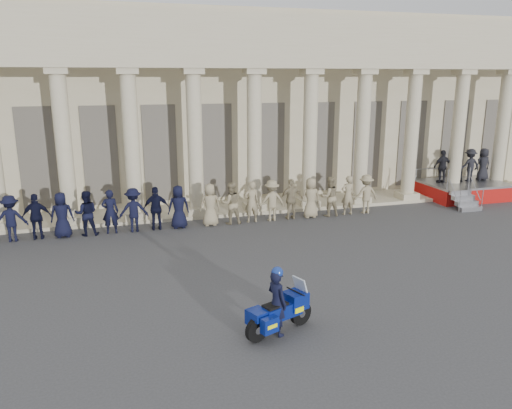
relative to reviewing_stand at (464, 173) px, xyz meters
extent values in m
plane|color=#39393B|center=(-12.21, -7.87, -1.28)|extent=(90.00, 90.00, 0.00)
cube|color=#B9AD8B|center=(-12.21, 7.13, 3.22)|extent=(40.00, 10.00, 9.00)
cube|color=#B9AD8B|center=(-12.21, 0.93, -1.21)|extent=(40.00, 2.60, 0.15)
cube|color=#B9AD8B|center=(-12.21, 0.13, 5.51)|extent=(35.80, 1.00, 1.00)
cube|color=#B9AD8B|center=(-12.21, 0.13, 6.61)|extent=(35.80, 1.00, 1.20)
cube|color=#B9AD8B|center=(-21.31, 0.13, -0.98)|extent=(0.90, 0.90, 0.30)
cube|color=#B9AD8B|center=(-18.71, 0.13, -0.98)|extent=(0.90, 0.90, 0.30)
cylinder|color=#B9AD8B|center=(-18.71, 0.13, 1.97)|extent=(0.64, 0.64, 5.60)
cube|color=#B9AD8B|center=(-18.71, 0.13, 4.89)|extent=(0.85, 0.85, 0.24)
cube|color=#B9AD8B|center=(-16.11, 0.13, -0.98)|extent=(0.90, 0.90, 0.30)
cylinder|color=#B9AD8B|center=(-16.11, 0.13, 1.97)|extent=(0.64, 0.64, 5.60)
cube|color=#B9AD8B|center=(-16.11, 0.13, 4.89)|extent=(0.85, 0.85, 0.24)
cube|color=#B9AD8B|center=(-13.51, 0.13, -0.98)|extent=(0.90, 0.90, 0.30)
cylinder|color=#B9AD8B|center=(-13.51, 0.13, 1.97)|extent=(0.64, 0.64, 5.60)
cube|color=#B9AD8B|center=(-13.51, 0.13, 4.89)|extent=(0.85, 0.85, 0.24)
cube|color=#B9AD8B|center=(-10.91, 0.13, -0.98)|extent=(0.90, 0.90, 0.30)
cylinder|color=#B9AD8B|center=(-10.91, 0.13, 1.97)|extent=(0.64, 0.64, 5.60)
cube|color=#B9AD8B|center=(-10.91, 0.13, 4.89)|extent=(0.85, 0.85, 0.24)
cube|color=#B9AD8B|center=(-8.31, 0.13, -0.98)|extent=(0.90, 0.90, 0.30)
cylinder|color=#B9AD8B|center=(-8.31, 0.13, 1.97)|extent=(0.64, 0.64, 5.60)
cube|color=#B9AD8B|center=(-8.31, 0.13, 4.89)|extent=(0.85, 0.85, 0.24)
cube|color=#B9AD8B|center=(-5.71, 0.13, -0.98)|extent=(0.90, 0.90, 0.30)
cylinder|color=#B9AD8B|center=(-5.71, 0.13, 1.97)|extent=(0.64, 0.64, 5.60)
cube|color=#B9AD8B|center=(-5.71, 0.13, 4.89)|extent=(0.85, 0.85, 0.24)
cube|color=#B9AD8B|center=(-3.11, 0.13, -0.98)|extent=(0.90, 0.90, 0.30)
cylinder|color=#B9AD8B|center=(-3.11, 0.13, 1.97)|extent=(0.64, 0.64, 5.60)
cube|color=#B9AD8B|center=(-3.11, 0.13, 4.89)|extent=(0.85, 0.85, 0.24)
cube|color=#B9AD8B|center=(-0.51, 0.13, -0.98)|extent=(0.90, 0.90, 0.30)
cylinder|color=#B9AD8B|center=(-0.51, 0.13, 1.97)|extent=(0.64, 0.64, 5.60)
cube|color=#B9AD8B|center=(-0.51, 0.13, 4.89)|extent=(0.85, 0.85, 0.24)
cube|color=#B9AD8B|center=(2.09, 0.13, -0.98)|extent=(0.90, 0.90, 0.30)
cylinder|color=#B9AD8B|center=(2.09, 0.13, 1.97)|extent=(0.64, 0.64, 5.60)
cube|color=#B9AD8B|center=(2.09, 0.13, 4.89)|extent=(0.85, 0.85, 0.24)
cube|color=black|center=(-20.01, 2.15, 1.27)|extent=(1.30, 0.12, 4.20)
cube|color=black|center=(-17.41, 2.15, 1.27)|extent=(1.30, 0.12, 4.20)
cube|color=black|center=(-14.81, 2.15, 1.27)|extent=(1.30, 0.12, 4.20)
cube|color=black|center=(-12.21, 2.15, 1.27)|extent=(1.30, 0.12, 4.20)
cube|color=black|center=(-9.61, 2.15, 1.27)|extent=(1.30, 0.12, 4.20)
cube|color=black|center=(-7.01, 2.15, 1.27)|extent=(1.30, 0.12, 4.20)
cube|color=black|center=(-4.41, 2.15, 1.27)|extent=(1.30, 0.12, 4.20)
cube|color=black|center=(-1.81, 2.15, 1.27)|extent=(1.30, 0.12, 4.20)
cube|color=black|center=(0.79, 2.15, 1.27)|extent=(1.30, 0.12, 4.20)
cube|color=black|center=(3.39, 2.15, 1.27)|extent=(1.30, 0.12, 4.20)
imported|color=black|center=(-20.65, -1.31, -0.41)|extent=(1.13, 0.65, 1.75)
imported|color=black|center=(-19.77, -1.31, -0.41)|extent=(1.03, 0.43, 1.75)
imported|color=black|center=(-18.89, -1.31, -0.41)|extent=(0.86, 0.56, 1.75)
imported|color=black|center=(-18.01, -1.31, -0.41)|extent=(0.85, 0.66, 1.75)
imported|color=black|center=(-17.13, -1.31, -0.41)|extent=(0.64, 0.42, 1.75)
imported|color=black|center=(-16.24, -1.31, -0.41)|extent=(1.13, 0.65, 1.75)
imported|color=black|center=(-15.36, -1.31, -0.41)|extent=(1.03, 0.43, 1.75)
imported|color=black|center=(-14.48, -1.31, -0.41)|extent=(0.86, 0.56, 1.75)
imported|color=gray|center=(-13.20, -1.31, -0.41)|extent=(0.86, 0.56, 1.75)
imported|color=gray|center=(-12.31, -1.31, -0.41)|extent=(0.85, 0.66, 1.75)
imported|color=gray|center=(-11.43, -1.31, -0.41)|extent=(0.64, 0.42, 1.75)
imported|color=gray|center=(-10.55, -1.31, -0.41)|extent=(1.13, 0.65, 1.75)
imported|color=gray|center=(-9.67, -1.31, -0.41)|extent=(1.03, 0.43, 1.75)
imported|color=gray|center=(-8.78, -1.31, -0.41)|extent=(0.86, 0.56, 1.75)
imported|color=gray|center=(-7.90, -1.31, -0.41)|extent=(0.85, 0.66, 1.75)
imported|color=gray|center=(-7.02, -1.31, -0.41)|extent=(0.64, 0.42, 1.75)
imported|color=gray|center=(-6.14, -1.31, -0.41)|extent=(1.13, 0.65, 1.75)
cube|color=gray|center=(0.04, 0.00, -0.53)|extent=(3.98, 2.84, 0.10)
cube|color=#A1100D|center=(0.04, -1.40, -0.93)|extent=(3.98, 0.04, 0.71)
cube|color=#A1100D|center=(-1.93, 0.00, -0.93)|extent=(0.04, 2.84, 0.71)
cube|color=#A1100D|center=(2.01, 0.00, -0.93)|extent=(0.04, 2.84, 0.71)
cube|color=gray|center=(-1.35, -2.32, -1.18)|extent=(1.10, 0.28, 0.20)
cube|color=gray|center=(-1.35, -2.04, -0.98)|extent=(1.10, 0.28, 0.20)
cube|color=gray|center=(-1.35, -1.76, -0.78)|extent=(1.10, 0.28, 0.20)
cube|color=gray|center=(-1.35, -1.48, -0.58)|extent=(1.10, 0.28, 0.20)
cylinder|color=gray|center=(0.04, 1.37, 0.02)|extent=(3.98, 0.04, 0.04)
imported|color=black|center=(-1.16, 0.20, 0.34)|extent=(0.96, 0.40, 1.64)
imported|color=black|center=(-0.36, 0.20, 0.34)|extent=(0.79, 0.62, 1.64)
imported|color=black|center=(0.44, 0.20, 0.34)|extent=(1.06, 0.61, 1.64)
imported|color=black|center=(1.24, 0.20, 0.34)|extent=(0.80, 0.52, 1.64)
cylinder|color=black|center=(-12.65, -10.29, -0.98)|extent=(0.60, 0.34, 0.60)
cylinder|color=black|center=(-13.91, -10.80, -0.98)|extent=(0.60, 0.34, 0.60)
cube|color=navy|center=(-13.24, -10.53, -0.72)|extent=(1.11, 0.74, 0.35)
cube|color=navy|center=(-12.81, -10.36, -0.58)|extent=(0.64, 0.62, 0.41)
cube|color=silver|center=(-12.81, -10.36, -0.78)|extent=(0.29, 0.33, 0.11)
cube|color=#B2BFCC|center=(-12.67, -10.30, -0.27)|extent=(0.33, 0.46, 0.49)
cube|color=black|center=(-13.40, -10.59, -0.54)|extent=(0.66, 0.51, 0.09)
cube|color=navy|center=(-13.87, -10.78, -0.65)|extent=(0.41, 0.41, 0.20)
cube|color=navy|center=(-13.68, -11.02, -0.78)|extent=(0.45, 0.34, 0.36)
cube|color=#FBFF0D|center=(-13.68, -11.02, -0.78)|extent=(0.33, 0.30, 0.09)
cube|color=navy|center=(-13.89, -10.48, -0.78)|extent=(0.45, 0.34, 0.36)
cube|color=#FBFF0D|center=(-13.89, -10.48, -0.78)|extent=(0.33, 0.30, 0.09)
cylinder|color=silver|center=(-13.74, -10.49, -1.01)|extent=(0.54, 0.29, 0.09)
cylinder|color=black|center=(-12.81, -10.36, -0.36)|extent=(0.27, 0.60, 0.03)
imported|color=black|center=(-13.36, -10.58, -0.48)|extent=(0.58, 0.69, 1.62)
sphere|color=navy|center=(-13.36, -10.58, 0.28)|extent=(0.28, 0.28, 0.28)
camera|label=1|loc=(-16.77, -20.80, 4.67)|focal=35.00mm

